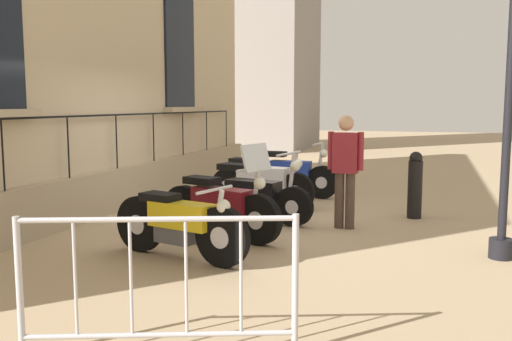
{
  "coord_description": "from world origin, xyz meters",
  "views": [
    {
      "loc": [
        3.11,
        -8.22,
        1.84
      ],
      "look_at": [
        0.46,
        0.0,
        0.8
      ],
      "focal_mm": 38.71,
      "sensor_mm": 36.0,
      "label": 1
    }
  ],
  "objects_px": {
    "motorcycle_black": "(251,195)",
    "motorcycle_white": "(262,182)",
    "pedestrian_standing": "(345,165)",
    "motorcycle_blue": "(288,175)",
    "bollard": "(415,185)",
    "crowd_barrier": "(159,281)",
    "motorcycle_maroon": "(221,207)",
    "motorcycle_yellow": "(179,224)"
  },
  "relations": [
    {
      "from": "motorcycle_black",
      "to": "pedestrian_standing",
      "type": "height_order",
      "value": "pedestrian_standing"
    },
    {
      "from": "motorcycle_white",
      "to": "crowd_barrier",
      "type": "relative_size",
      "value": 1.06
    },
    {
      "from": "crowd_barrier",
      "to": "motorcycle_maroon",
      "type": "bearing_deg",
      "value": 104.29
    },
    {
      "from": "motorcycle_white",
      "to": "pedestrian_standing",
      "type": "distance_m",
      "value": 2.16
    },
    {
      "from": "motorcycle_yellow",
      "to": "pedestrian_standing",
      "type": "bearing_deg",
      "value": 54.19
    },
    {
      "from": "motorcycle_black",
      "to": "bollard",
      "type": "distance_m",
      "value": 2.66
    },
    {
      "from": "motorcycle_white",
      "to": "crowd_barrier",
      "type": "height_order",
      "value": "crowd_barrier"
    },
    {
      "from": "bollard",
      "to": "motorcycle_black",
      "type": "bearing_deg",
      "value": -157.2
    },
    {
      "from": "motorcycle_white",
      "to": "motorcycle_blue",
      "type": "relative_size",
      "value": 0.99
    },
    {
      "from": "pedestrian_standing",
      "to": "motorcycle_blue",
      "type": "bearing_deg",
      "value": 121.08
    },
    {
      "from": "motorcycle_white",
      "to": "motorcycle_blue",
      "type": "bearing_deg",
      "value": 81.96
    },
    {
      "from": "motorcycle_yellow",
      "to": "motorcycle_black",
      "type": "distance_m",
      "value": 2.31
    },
    {
      "from": "motorcycle_blue",
      "to": "bollard",
      "type": "distance_m",
      "value": 2.85
    },
    {
      "from": "motorcycle_yellow",
      "to": "crowd_barrier",
      "type": "bearing_deg",
      "value": -67.63
    },
    {
      "from": "motorcycle_white",
      "to": "motorcycle_maroon",
      "type": "bearing_deg",
      "value": -86.43
    },
    {
      "from": "motorcycle_black",
      "to": "bollard",
      "type": "relative_size",
      "value": 1.95
    },
    {
      "from": "crowd_barrier",
      "to": "motorcycle_black",
      "type": "bearing_deg",
      "value": 100.13
    },
    {
      "from": "motorcycle_maroon",
      "to": "pedestrian_standing",
      "type": "distance_m",
      "value": 1.97
    },
    {
      "from": "crowd_barrier",
      "to": "pedestrian_standing",
      "type": "xyz_separation_m",
      "value": [
        0.65,
        4.6,
        0.39
      ]
    },
    {
      "from": "motorcycle_maroon",
      "to": "pedestrian_standing",
      "type": "height_order",
      "value": "pedestrian_standing"
    },
    {
      "from": "motorcycle_blue",
      "to": "crowd_barrier",
      "type": "relative_size",
      "value": 1.07
    },
    {
      "from": "crowd_barrier",
      "to": "pedestrian_standing",
      "type": "relative_size",
      "value": 1.15
    },
    {
      "from": "motorcycle_black",
      "to": "motorcycle_white",
      "type": "bearing_deg",
      "value": 99.48
    },
    {
      "from": "motorcycle_maroon",
      "to": "motorcycle_blue",
      "type": "relative_size",
      "value": 0.94
    },
    {
      "from": "motorcycle_blue",
      "to": "bollard",
      "type": "bearing_deg",
      "value": -29.63
    },
    {
      "from": "pedestrian_standing",
      "to": "motorcycle_maroon",
      "type": "bearing_deg",
      "value": -143.65
    },
    {
      "from": "bollard",
      "to": "motorcycle_blue",
      "type": "bearing_deg",
      "value": 150.37
    },
    {
      "from": "motorcycle_yellow",
      "to": "bollard",
      "type": "xyz_separation_m",
      "value": [
        2.59,
        3.33,
        0.12
      ]
    },
    {
      "from": "motorcycle_white",
      "to": "crowd_barrier",
      "type": "xyz_separation_m",
      "value": [
        1.03,
        -5.85,
        0.11
      ]
    },
    {
      "from": "motorcycle_black",
      "to": "bollard",
      "type": "height_order",
      "value": "motorcycle_black"
    },
    {
      "from": "bollard",
      "to": "motorcycle_maroon",
      "type": "bearing_deg",
      "value": -138.39
    },
    {
      "from": "motorcycle_white",
      "to": "bollard",
      "type": "bearing_deg",
      "value": -3.57
    },
    {
      "from": "motorcycle_maroon",
      "to": "crowd_barrier",
      "type": "xyz_separation_m",
      "value": [
        0.88,
        -3.47,
        0.12
      ]
    },
    {
      "from": "motorcycle_black",
      "to": "pedestrian_standing",
      "type": "xyz_separation_m",
      "value": [
        1.48,
        -0.06,
        0.54
      ]
    },
    {
      "from": "motorcycle_maroon",
      "to": "crowd_barrier",
      "type": "relative_size",
      "value": 1.01
    },
    {
      "from": "pedestrian_standing",
      "to": "bollard",
      "type": "bearing_deg",
      "value": 48.48
    },
    {
      "from": "motorcycle_yellow",
      "to": "motorcycle_blue",
      "type": "distance_m",
      "value": 4.74
    },
    {
      "from": "motorcycle_maroon",
      "to": "crowd_barrier",
      "type": "bearing_deg",
      "value": -75.71
    },
    {
      "from": "motorcycle_yellow",
      "to": "crowd_barrier",
      "type": "height_order",
      "value": "crowd_barrier"
    },
    {
      "from": "motorcycle_yellow",
      "to": "motorcycle_black",
      "type": "xyz_separation_m",
      "value": [
        0.14,
        2.31,
        -0.02
      ]
    },
    {
      "from": "motorcycle_blue",
      "to": "motorcycle_maroon",
      "type": "bearing_deg",
      "value": -90.42
    },
    {
      "from": "motorcycle_maroon",
      "to": "crowd_barrier",
      "type": "height_order",
      "value": "motorcycle_maroon"
    }
  ]
}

